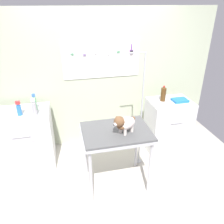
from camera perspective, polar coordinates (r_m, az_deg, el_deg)
name	(u,v)px	position (r m, az deg, el deg)	size (l,w,h in m)	color
ground	(116,188)	(3.34, 1.05, -18.83)	(4.40, 4.00, 0.04)	#BAB4A7
rear_wall_panel	(98,80)	(3.79, -3.50, 8.10)	(4.00, 0.11, 2.30)	#B3BC9F
grooming_table	(116,136)	(2.92, 1.10, -6.31)	(0.90, 0.67, 0.87)	#B7B7BC
grooming_arm	(141,116)	(3.31, 7.40, -1.13)	(0.30, 0.11, 1.78)	#B7B7BC
dog	(124,123)	(2.74, 3.17, -2.91)	(0.35, 0.28, 0.27)	silver
counter_left	(26,138)	(3.70, -21.17, -6.28)	(0.80, 0.58, 0.92)	silver
cabinet_right	(168,126)	(3.89, 14.09, -3.50)	(0.68, 0.54, 0.92)	silver
spray_bottle_short	(35,103)	(3.43, -19.24, 2.23)	(0.05, 0.05, 0.25)	#3C9F5B
spray_bottle_tall	(34,108)	(3.25, -19.37, 0.93)	(0.06, 0.06, 0.26)	#B0AFB3
conditioner_bottle	(19,109)	(3.35, -22.78, 0.66)	(0.06, 0.06, 0.21)	#3076BD
soda_bottle	(163,94)	(3.63, 13.05, 4.53)	(0.08, 0.08, 0.25)	#4D3014
supply_tray	(180,100)	(3.72, 17.03, 2.93)	(0.24, 0.18, 0.04)	blue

